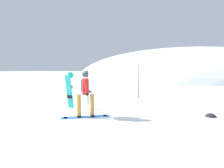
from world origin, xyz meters
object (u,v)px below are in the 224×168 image
object	(u,v)px
spare_snowboard	(70,90)
piste_marker_far	(88,84)
rock_mid	(89,92)
piste_marker_near	(139,78)
rock_dark	(211,117)
snowboarder_main	(85,92)

from	to	relation	value
spare_snowboard	piste_marker_far	world-z (taller)	piste_marker_far
rock_mid	piste_marker_near	bearing A→B (deg)	-16.61
spare_snowboard	rock_dark	xyz separation A→B (m)	(5.70, 0.76, -0.83)
snowboarder_main	piste_marker_near	world-z (taller)	piste_marker_near
piste_marker_far	rock_mid	distance (m)	5.05
spare_snowboard	piste_marker_far	xyz separation A→B (m)	(0.27, 1.15, 0.21)
snowboarder_main	piste_marker_far	size ratio (longest dim) A/B	0.95
spare_snowboard	piste_marker_near	world-z (taller)	piste_marker_near
spare_snowboard	rock_dark	distance (m)	5.81
piste_marker_far	rock_dark	distance (m)	5.54
piste_marker_far	rock_mid	size ratio (longest dim) A/B	4.23
piste_marker_near	rock_mid	distance (m)	4.55
spare_snowboard	piste_marker_near	distance (m)	4.70
piste_marker_far	rock_dark	size ratio (longest dim) A/B	4.77
piste_marker_near	rock_dark	xyz separation A→B (m)	(3.65, -3.46, -1.24)
snowboarder_main	rock_dark	size ratio (longest dim) A/B	4.51
piste_marker_near	rock_mid	bearing A→B (deg)	163.39
snowboarder_main	spare_snowboard	size ratio (longest dim) A/B	1.04
spare_snowboard	rock_dark	size ratio (longest dim) A/B	4.32
spare_snowboard	rock_mid	xyz separation A→B (m)	(-2.15, 5.46, -0.83)
piste_marker_near	rock_dark	size ratio (longest dim) A/B	5.76
snowboarder_main	spare_snowboard	bearing A→B (deg)	143.93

